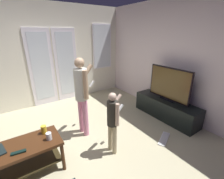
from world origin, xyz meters
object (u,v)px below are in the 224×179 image
coffee_table (19,155)px  loose_keyboard (164,139)px  cup_by_laptop (44,130)px  tv_remote_black (19,152)px  flat_screen_tv (169,84)px  tv_stand (166,109)px  person_child (113,118)px  cup_near_edge (49,136)px  person_adult (82,91)px

coffee_table → loose_keyboard: bearing=-15.2°
loose_keyboard → cup_by_laptop: cup_by_laptop is taller
tv_remote_black → cup_by_laptop: bearing=42.3°
coffee_table → flat_screen_tv: flat_screen_tv is taller
tv_stand → flat_screen_tv: size_ratio=1.51×
flat_screen_tv → cup_by_laptop: (-2.62, 0.22, -0.27)m
tv_remote_black → person_child: bearing=-0.2°
cup_near_edge → tv_remote_black: 0.39m
person_child → cup_near_edge: bearing=165.4°
coffee_table → tv_stand: 2.99m
person_child → loose_keyboard: (0.98, -0.31, -0.63)m
cup_near_edge → tv_remote_black: size_ratio=0.63×
person_adult → flat_screen_tv: bearing=-16.5°
tv_stand → loose_keyboard: (-0.69, -0.51, -0.21)m
loose_keyboard → tv_remote_black: 2.40m
tv_stand → cup_near_edge: cup_near_edge is taller
coffee_table → cup_near_edge: size_ratio=10.15×
person_child → cup_by_laptop: (-0.95, 0.43, -0.09)m
cup_by_laptop → person_adult: bearing=22.1°
cup_by_laptop → cup_near_edge: bearing=-82.7°
coffee_table → loose_keyboard: size_ratio=2.39×
cup_near_edge → cup_by_laptop: 0.19m
coffee_table → tv_remote_black: tv_remote_black is taller
flat_screen_tv → tv_remote_black: (-2.98, -0.02, -0.33)m
coffee_table → flat_screen_tv: bearing=-2.1°
cup_near_edge → cup_by_laptop: cup_by_laptop is taller
tv_stand → cup_by_laptop: size_ratio=12.19×
tv_remote_black → flat_screen_tv: bearing=8.3°
flat_screen_tv → tv_stand: bearing=-65.0°
flat_screen_tv → person_child: (-1.66, -0.21, -0.19)m
person_child → tv_remote_black: 1.33m
coffee_table → flat_screen_tv: size_ratio=1.06×
tv_stand → person_adult: bearing=163.4°
loose_keyboard → cup_near_edge: cup_near_edge is taller
loose_keyboard → tv_remote_black: size_ratio=2.67×
coffee_table → tv_remote_black: bearing=-88.3°
cup_near_edge → flat_screen_tv: bearing=-0.7°
tv_stand → tv_remote_black: (-2.98, -0.02, 0.28)m
coffee_table → person_child: person_child is taller
person_adult → person_child: (0.17, -0.75, -0.26)m
person_adult → person_child: 0.81m
coffee_table → tv_remote_black: size_ratio=6.36×
coffee_table → flat_screen_tv: 3.02m
tv_stand → flat_screen_tv: (-0.00, 0.00, 0.61)m
coffee_table → cup_near_edge: cup_near_edge is taller
person_adult → cup_near_edge: 0.98m
loose_keyboard → person_child: bearing=162.7°
person_adult → cup_by_laptop: bearing=-157.9°
cup_by_laptop → person_child: bearing=-24.4°
coffee_table → flat_screen_tv: (2.98, -0.11, 0.47)m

